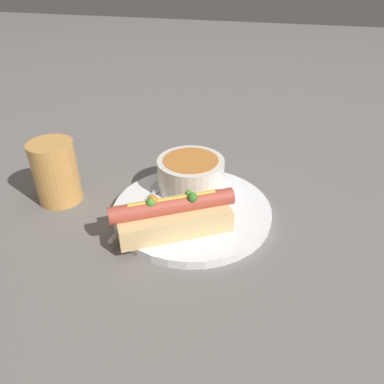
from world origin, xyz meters
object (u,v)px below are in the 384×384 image
Objects in this scene: spoon at (153,193)px; drinking_glass at (56,172)px; soup_bowl at (191,172)px; hot_dog at (173,215)px.

drinking_glass is at bearing 108.57° from spoon.
drinking_glass reaches higher than soup_bowl.
drinking_glass is (-0.22, 0.04, 0.02)m from hot_dog.
soup_bowl is 1.07× the size of drinking_glass.
soup_bowl is (-0.00, 0.12, 0.01)m from hot_dog.
soup_bowl is at bearing 18.60° from drinking_glass.
drinking_glass is at bearing 137.16° from hot_dog.
hot_dog is 0.23m from drinking_glass.
spoon is at bearing -143.10° from soup_bowl.
spoon is (-0.06, -0.04, -0.03)m from soup_bowl.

